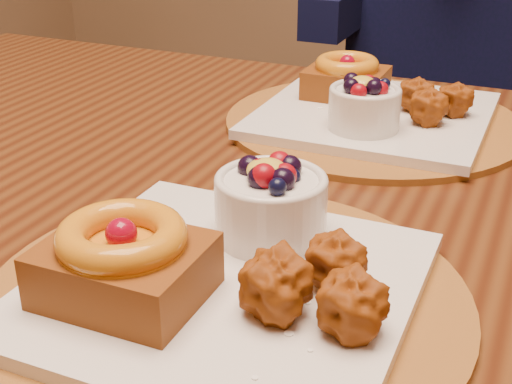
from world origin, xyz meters
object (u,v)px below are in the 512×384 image
dining_table (315,256)px  chair_far (462,148)px  place_setting_far (372,109)px  place_setting_near (224,267)px

dining_table → chair_far: bearing=87.6°
place_setting_far → dining_table: bearing=-89.4°
dining_table → place_setting_near: (-0.00, -0.21, 0.10)m
dining_table → place_setting_near: 0.24m
dining_table → chair_far: size_ratio=1.84×
place_setting_near → chair_far: (0.04, 1.12, -0.30)m
chair_far → place_setting_near: bearing=-99.0°
chair_far → place_setting_far: bearing=-100.2°
place_setting_far → chair_far: bearing=86.6°
place_setting_near → place_setting_far: 0.43m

